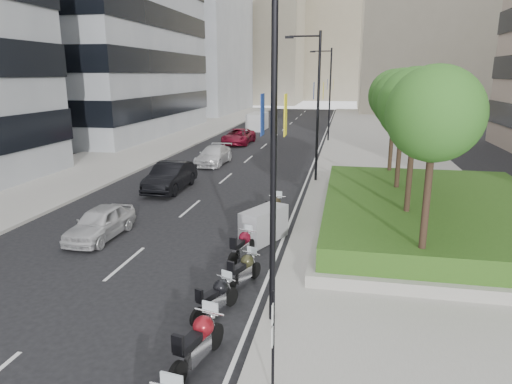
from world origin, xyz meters
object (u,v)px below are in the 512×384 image
(motorcycle_4, at_px, (242,246))
(motorcycle_5, at_px, (264,225))
(motorcycle_1, at_px, (198,343))
(car_b, at_px, (170,177))
(lamp_post_2, at_px, (328,90))
(motorcycle_6, at_px, (274,210))
(car_c, at_px, (214,155))
(parking_sign, at_px, (273,339))
(car_a, at_px, (100,223))
(motorcycle_2, at_px, (216,298))
(lamp_post_1, at_px, (316,100))
(delivery_van, at_px, (257,122))
(motorcycle_3, at_px, (243,270))
(lamp_post_0, at_px, (267,137))
(car_d, at_px, (239,136))

(motorcycle_4, height_order, motorcycle_5, motorcycle_5)
(motorcycle_1, height_order, car_b, car_b)
(lamp_post_2, height_order, motorcycle_6, lamp_post_2)
(car_b, height_order, car_c, car_b)
(parking_sign, xyz_separation_m, car_a, (-8.50, 8.25, -0.80))
(motorcycle_2, relative_size, motorcycle_5, 0.76)
(lamp_post_1, relative_size, motorcycle_4, 4.44)
(motorcycle_5, distance_m, car_a, 6.72)
(motorcycle_4, distance_m, delivery_van, 39.98)
(lamp_post_2, distance_m, motorcycle_6, 26.92)
(car_a, xyz_separation_m, delivery_van, (-0.88, 38.15, 0.29))
(motorcycle_6, xyz_separation_m, delivery_van, (-7.59, 34.93, 0.32))
(delivery_van, bearing_deg, car_c, -86.19)
(motorcycle_1, distance_m, car_c, 24.50)
(motorcycle_3, height_order, motorcycle_4, motorcycle_4)
(lamp_post_2, distance_m, car_b, 23.45)
(motorcycle_1, distance_m, motorcycle_4, 6.25)
(motorcycle_5, relative_size, car_a, 0.63)
(parking_sign, distance_m, motorcycle_1, 2.20)
(lamp_post_2, bearing_deg, motorcycle_4, -92.95)
(lamp_post_0, relative_size, lamp_post_1, 1.00)
(motorcycle_6, height_order, car_a, car_a)
(motorcycle_5, xyz_separation_m, car_a, (-6.66, -0.92, -0.03))
(lamp_post_2, relative_size, car_c, 1.92)
(motorcycle_5, relative_size, car_b, 0.50)
(motorcycle_2, bearing_deg, car_a, 75.32)
(parking_sign, bearing_deg, motorcycle_4, 107.67)
(motorcycle_4, xyz_separation_m, car_b, (-6.40, 9.31, 0.25))
(car_b, bearing_deg, car_c, 88.20)
(lamp_post_0, distance_m, delivery_van, 44.46)
(lamp_post_2, height_order, car_b, lamp_post_2)
(motorcycle_4, distance_m, car_d, 28.56)
(lamp_post_2, height_order, car_a, lamp_post_2)
(lamp_post_0, relative_size, lamp_post_2, 1.00)
(motorcycle_6, bearing_deg, car_c, 33.96)
(motorcycle_6, relative_size, delivery_van, 0.48)
(parking_sign, height_order, car_d, parking_sign)
(motorcycle_6, height_order, car_d, car_d)
(parking_sign, bearing_deg, car_c, 108.97)
(car_a, distance_m, car_c, 16.18)
(lamp_post_0, distance_m, lamp_post_1, 17.00)
(parking_sign, relative_size, motorcycle_4, 1.23)
(motorcycle_5, distance_m, car_c, 16.62)
(motorcycle_3, xyz_separation_m, car_a, (-6.74, 3.17, 0.13))
(parking_sign, xyz_separation_m, motorcycle_5, (-1.84, 9.17, -0.78))
(motorcycle_6, bearing_deg, car_a, 122.58)
(motorcycle_5, relative_size, car_d, 0.46)
(lamp_post_1, relative_size, delivery_van, 1.86)
(parking_sign, bearing_deg, car_d, 104.41)
(car_d, bearing_deg, parking_sign, -74.17)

